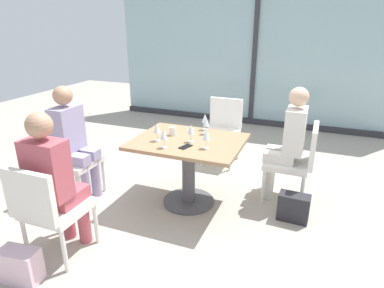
{
  "coord_description": "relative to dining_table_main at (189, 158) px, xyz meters",
  "views": [
    {
      "loc": [
        1.21,
        -2.96,
        1.89
      ],
      "look_at": [
        0.0,
        0.1,
        0.65
      ],
      "focal_mm": 30.92,
      "sensor_mm": 36.0,
      "label": 1
    }
  ],
  "objects": [
    {
      "name": "ground_plane",
      "position": [
        0.0,
        0.0,
        -0.53
      ],
      "size": [
        12.0,
        12.0,
        0.0
      ],
      "primitive_type": "plane",
      "color": "#A89E8E"
    },
    {
      "name": "handbag_2",
      "position": [
        -0.75,
        -1.56,
        -0.39
      ],
      "size": [
        0.32,
        0.2,
        0.28
      ],
      "primitive_type": "cube",
      "rotation": [
        0.0,
        0.0,
        0.13
      ],
      "color": "beige",
      "rests_on": "ground_plane"
    },
    {
      "name": "cell_phone_on_table",
      "position": [
        0.05,
        -0.2,
        0.2
      ],
      "size": [
        0.11,
        0.16,
        0.01
      ],
      "primitive_type": "cube",
      "rotation": [
        0.0,
        0.0,
        -0.3
      ],
      "color": "black",
      "rests_on": "dining_table_main"
    },
    {
      "name": "wine_glass_5",
      "position": [
        0.25,
        -0.16,
        0.33
      ],
      "size": [
        0.07,
        0.07,
        0.18
      ],
      "color": "silver",
      "rests_on": "dining_table_main"
    },
    {
      "name": "dining_table_main",
      "position": [
        0.0,
        0.0,
        0.0
      ],
      "size": [
        1.11,
        0.88,
        0.73
      ],
      "color": "#997551",
      "rests_on": "ground_plane"
    },
    {
      "name": "wine_glass_0",
      "position": [
        0.11,
        0.25,
        0.33
      ],
      "size": [
        0.07,
        0.07,
        0.18
      ],
      "color": "silver",
      "rests_on": "dining_table_main"
    },
    {
      "name": "chair_side_end",
      "position": [
        -1.31,
        -0.33,
        -0.03
      ],
      "size": [
        0.5,
        0.46,
        0.87
      ],
      "color": "silver",
      "rests_on": "ground_plane"
    },
    {
      "name": "wine_glass_3",
      "position": [
        0.05,
        0.38,
        0.33
      ],
      "size": [
        0.07,
        0.07,
        0.18
      ],
      "color": "silver",
      "rests_on": "dining_table_main"
    },
    {
      "name": "wine_glass_2",
      "position": [
        0.05,
        -0.05,
        0.33
      ],
      "size": [
        0.07,
        0.07,
        0.18
      ],
      "color": "silver",
      "rests_on": "dining_table_main"
    },
    {
      "name": "chair_far_right",
      "position": [
        1.06,
        0.49,
        -0.03
      ],
      "size": [
        0.5,
        0.46,
        0.87
      ],
      "color": "silver",
      "rests_on": "ground_plane"
    },
    {
      "name": "person_front_left",
      "position": [
        -0.7,
        -1.14,
        0.17
      ],
      "size": [
        0.34,
        0.39,
        1.26
      ],
      "color": "#B24C56",
      "rests_on": "ground_plane"
    },
    {
      "name": "handbag_0",
      "position": [
        1.1,
        0.07,
        -0.39
      ],
      "size": [
        0.31,
        0.18,
        0.28
      ],
      "primitive_type": "cube",
      "rotation": [
        0.0,
        0.0,
        -0.05
      ],
      "color": "#232328",
      "rests_on": "ground_plane"
    },
    {
      "name": "wine_glass_1",
      "position": [
        -0.13,
        -0.29,
        0.33
      ],
      "size": [
        0.07,
        0.07,
        0.18
      ],
      "color": "silver",
      "rests_on": "dining_table_main"
    },
    {
      "name": "person_far_right",
      "position": [
        0.95,
        0.49,
        0.17
      ],
      "size": [
        0.39,
        0.34,
        1.26
      ],
      "color": "silver",
      "rests_on": "ground_plane"
    },
    {
      "name": "handbag_1",
      "position": [
        -1.39,
        -0.69,
        -0.39
      ],
      "size": [
        0.34,
        0.25,
        0.28
      ],
      "primitive_type": "cube",
      "rotation": [
        0.0,
        0.0,
        0.36
      ],
      "color": "beige",
      "rests_on": "ground_plane"
    },
    {
      "name": "wine_glass_4",
      "position": [
        -0.28,
        -0.14,
        0.33
      ],
      "size": [
        0.07,
        0.07,
        0.18
      ],
      "color": "silver",
      "rests_on": "dining_table_main"
    },
    {
      "name": "chair_front_left",
      "position": [
        -0.7,
        -1.25,
        -0.03
      ],
      "size": [
        0.46,
        0.5,
        0.87
      ],
      "color": "silver",
      "rests_on": "ground_plane"
    },
    {
      "name": "window_wall_backdrop",
      "position": [
        0.0,
        3.2,
        0.68
      ],
      "size": [
        5.35,
        0.1,
        2.7
      ],
      "color": "#97B7BC",
      "rests_on": "ground_plane"
    },
    {
      "name": "person_side_end",
      "position": [
        -1.2,
        -0.33,
        0.17
      ],
      "size": [
        0.39,
        0.34,
        1.26
      ],
      "color": "#9E93B7",
      "rests_on": "ground_plane"
    },
    {
      "name": "coffee_cup",
      "position": [
        -0.21,
        0.08,
        0.24
      ],
      "size": [
        0.08,
        0.08,
        0.09
      ],
      "primitive_type": "cylinder",
      "color": "white",
      "rests_on": "dining_table_main"
    },
    {
      "name": "chair_near_window",
      "position": [
        0.0,
        1.25,
        -0.03
      ],
      "size": [
        0.46,
        0.51,
        0.87
      ],
      "color": "silver",
      "rests_on": "ground_plane"
    }
  ]
}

